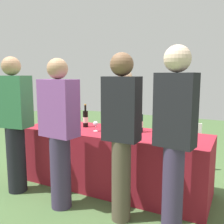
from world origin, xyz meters
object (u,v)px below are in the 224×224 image
(wine_bottle_1, at_px, (64,117))
(wine_bottle_5, at_px, (133,122))
(wine_bottle_2, at_px, (85,119))
(wine_bottle_4, at_px, (120,121))
(wine_glass_2, at_px, (115,127))
(ice_bucket, at_px, (53,119))
(wine_glass_1, at_px, (96,124))
(wine_glass_3, at_px, (122,128))
(wine_bottle_6, at_px, (140,123))
(guest_2, at_px, (121,130))
(wine_bottle_0, at_px, (55,115))
(guest_1, at_px, (59,129))
(server_pouring, at_px, (125,118))
(menu_board, at_px, (182,146))
(wine_bottle_3, at_px, (110,120))
(wine_glass_0, at_px, (64,120))
(guest_0, at_px, (14,121))
(guest_3, at_px, (175,134))
(wine_glass_4, at_px, (162,133))

(wine_bottle_1, distance_m, wine_bottle_5, 1.06)
(wine_bottle_2, relative_size, wine_bottle_4, 0.99)
(wine_glass_2, bearing_deg, ice_bucket, 171.80)
(wine_glass_1, height_order, wine_glass_2, same)
(wine_glass_1, bearing_deg, wine_glass_3, -11.34)
(wine_glass_3, bearing_deg, wine_glass_1, 168.66)
(wine_bottle_6, bearing_deg, guest_2, -83.28)
(wine_glass_2, bearing_deg, wine_bottle_0, 166.73)
(wine_glass_3, distance_m, guest_1, 0.73)
(wine_glass_1, bearing_deg, server_pouring, 80.80)
(wine_glass_3, bearing_deg, wine_bottle_6, 66.72)
(wine_bottle_2, relative_size, wine_bottle_6, 0.97)
(wine_glass_1, distance_m, menu_board, 1.53)
(wine_bottle_6, height_order, ice_bucket, wine_bottle_6)
(wine_bottle_3, relative_size, ice_bucket, 1.52)
(wine_glass_3, bearing_deg, guest_2, -65.37)
(server_pouring, bearing_deg, wine_bottle_6, 137.88)
(wine_bottle_0, xyz_separation_m, wine_glass_3, (1.23, -0.27, -0.03))
(guest_2, bearing_deg, wine_bottle_6, 97.52)
(wine_bottle_5, distance_m, wine_glass_0, 0.98)
(wine_bottle_6, relative_size, guest_0, 0.20)
(wine_bottle_2, relative_size, guest_3, 0.19)
(wine_glass_0, height_order, menu_board, wine_glass_0)
(wine_glass_0, distance_m, wine_glass_3, 0.94)
(wine_bottle_2, height_order, wine_glass_2, wine_bottle_2)
(ice_bucket, height_order, server_pouring, server_pouring)
(wine_glass_3, bearing_deg, wine_bottle_2, 159.45)
(wine_bottle_3, bearing_deg, menu_board, 48.31)
(wine_glass_1, height_order, guest_0, guest_0)
(wine_glass_3, xyz_separation_m, guest_3, (0.74, -0.51, 0.12))
(server_pouring, bearing_deg, wine_bottle_2, 59.87)
(wine_bottle_2, bearing_deg, guest_3, -28.23)
(wine_bottle_4, relative_size, guest_1, 0.20)
(wine_bottle_1, distance_m, ice_bucket, 0.15)
(menu_board, bearing_deg, wine_bottle_1, -153.67)
(wine_bottle_3, xyz_separation_m, menu_board, (0.80, 0.89, -0.49))
(wine_glass_4, bearing_deg, wine_glass_0, 175.12)
(wine_bottle_6, relative_size, ice_bucket, 1.64)
(wine_bottle_4, xyz_separation_m, wine_bottle_6, (0.28, -0.01, 0.00))
(wine_glass_3, height_order, guest_0, guest_0)
(wine_bottle_3, relative_size, wine_glass_3, 2.23)
(wine_bottle_5, relative_size, server_pouring, 0.21)
(wine_glass_2, relative_size, menu_board, 0.18)
(wine_glass_1, relative_size, server_pouring, 0.08)
(ice_bucket, bearing_deg, wine_bottle_5, 7.46)
(wine_glass_3, relative_size, wine_glass_4, 1.10)
(wine_glass_2, relative_size, wine_glass_4, 1.05)
(wine_bottle_4, relative_size, guest_0, 0.19)
(wine_bottle_0, distance_m, wine_glass_3, 1.26)
(wine_glass_4, distance_m, guest_1, 1.12)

